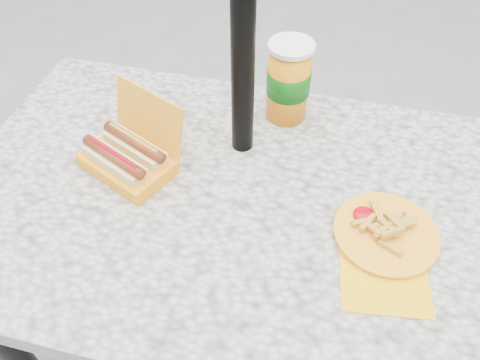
% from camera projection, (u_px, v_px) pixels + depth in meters
% --- Properties ---
extents(ground, '(60.00, 60.00, 0.00)m').
position_uv_depth(ground, '(230.00, 341.00, 1.56)').
color(ground, slate).
extents(picnic_table, '(1.20, 0.80, 0.75)m').
position_uv_depth(picnic_table, '(226.00, 224.00, 1.09)').
color(picnic_table, beige).
rests_on(picnic_table, ground).
extents(umbrella_pole, '(0.05, 0.05, 2.20)m').
position_uv_depth(umbrella_pole, '(243.00, 5.00, 0.86)').
color(umbrella_pole, black).
rests_on(umbrella_pole, ground).
extents(hotdog_box, '(0.25, 0.23, 0.16)m').
position_uv_depth(hotdog_box, '(128.00, 156.00, 1.04)').
color(hotdog_box, orange).
rests_on(hotdog_box, picnic_table).
extents(fries_plate, '(0.21, 0.29, 0.04)m').
position_uv_depth(fries_plate, '(385.00, 235.00, 0.92)').
color(fries_plate, '#F5B60C').
rests_on(fries_plate, picnic_table).
extents(soda_cup, '(0.11, 0.11, 0.20)m').
position_uv_depth(soda_cup, '(288.00, 81.00, 1.12)').
color(soda_cup, orange).
rests_on(soda_cup, picnic_table).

